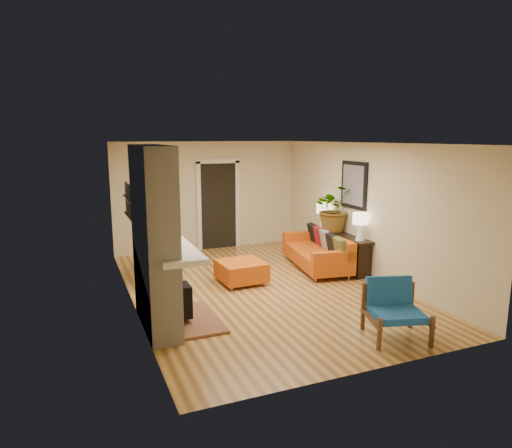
% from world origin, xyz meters
% --- Properties ---
extents(room_shell, '(6.50, 6.50, 6.50)m').
position_xyz_m(room_shell, '(0.60, 2.63, 1.24)').
color(room_shell, tan).
rests_on(room_shell, ground).
extents(fireplace, '(1.09, 1.68, 2.60)m').
position_xyz_m(fireplace, '(-2.00, -1.00, 1.24)').
color(fireplace, white).
rests_on(fireplace, ground).
extents(sofa, '(1.18, 2.13, 0.80)m').
position_xyz_m(sofa, '(1.67, 0.74, 0.35)').
color(sofa, silver).
rests_on(sofa, ground).
extents(ottoman, '(0.85, 0.85, 0.41)m').
position_xyz_m(ottoman, '(-0.21, 0.41, 0.24)').
color(ottoman, silver).
rests_on(ottoman, ground).
extents(blue_chair, '(0.93, 0.92, 0.79)m').
position_xyz_m(blue_chair, '(0.91, -2.55, 0.43)').
color(blue_chair, brown).
rests_on(blue_chair, ground).
extents(dining_table, '(1.00, 1.82, 0.96)m').
position_xyz_m(dining_table, '(-1.45, 1.29, 0.63)').
color(dining_table, brown).
rests_on(dining_table, ground).
extents(console_table, '(0.34, 1.85, 0.72)m').
position_xyz_m(console_table, '(2.07, 0.58, 0.58)').
color(console_table, black).
rests_on(console_table, ground).
extents(lamp_near, '(0.30, 0.30, 0.54)m').
position_xyz_m(lamp_near, '(2.07, -0.08, 1.06)').
color(lamp_near, white).
rests_on(lamp_near, console_table).
extents(lamp_far, '(0.30, 0.30, 0.54)m').
position_xyz_m(lamp_far, '(2.07, 1.32, 1.06)').
color(lamp_far, white).
rests_on(lamp_far, console_table).
extents(houseplant, '(1.01, 0.92, 1.00)m').
position_xyz_m(houseplant, '(2.06, 0.83, 1.23)').
color(houseplant, '#1E5919').
rests_on(houseplant, console_table).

